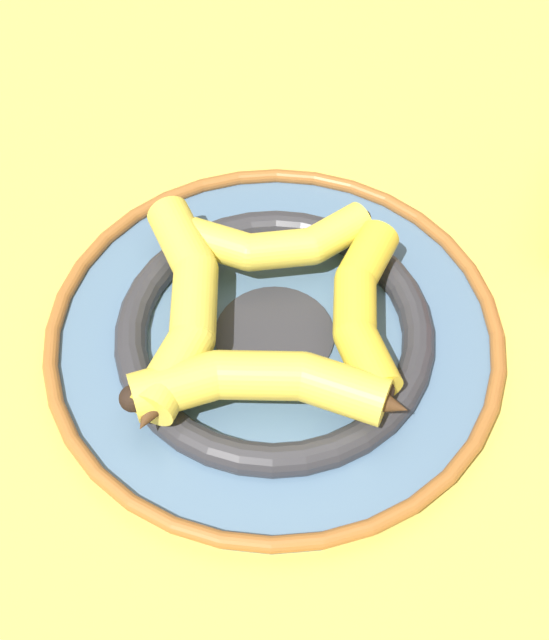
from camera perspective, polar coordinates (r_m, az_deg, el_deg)
ground_plane at (r=0.69m, az=-1.65°, el=-3.73°), size 2.80×2.80×0.00m
decorative_bowl at (r=0.69m, az=0.00°, el=-0.98°), size 0.36×0.36×0.03m
banana_a at (r=0.67m, az=5.68°, el=1.07°), size 0.08×0.16×0.03m
banana_b at (r=0.63m, az=-0.61°, el=-4.07°), size 0.19×0.10×0.04m
banana_c at (r=0.67m, az=-5.85°, el=0.82°), size 0.10×0.20×0.03m
banana_d at (r=0.71m, az=0.08°, el=4.96°), size 0.15×0.09×0.03m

